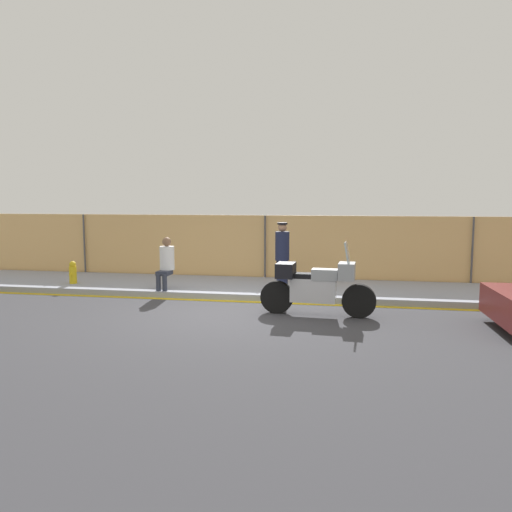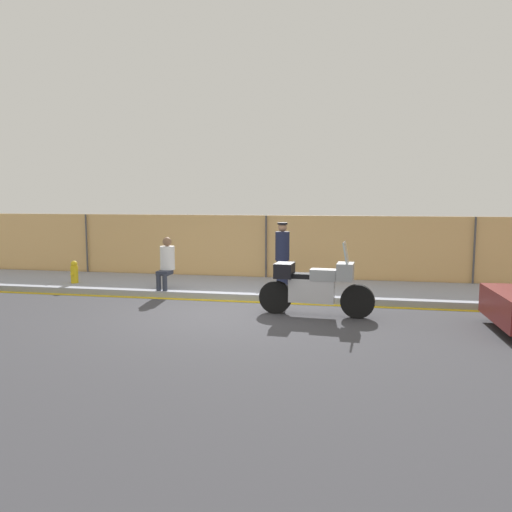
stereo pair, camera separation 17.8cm
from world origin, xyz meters
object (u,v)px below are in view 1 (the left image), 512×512
object	(u,v)px
person_seated_on_curb	(166,260)
fire_hydrant	(73,272)
motorcycle	(316,286)
officer_standing	(282,255)

from	to	relation	value
person_seated_on_curb	fire_hydrant	xyz separation A→B (m)	(-2.68, 0.26, -0.41)
motorcycle	officer_standing	xyz separation A→B (m)	(-0.96, 2.10, 0.37)
officer_standing	fire_hydrant	xyz separation A→B (m)	(-5.51, -0.23, -0.55)
motorcycle	officer_standing	distance (m)	2.34
person_seated_on_curb	fire_hydrant	bearing A→B (deg)	174.43
officer_standing	person_seated_on_curb	distance (m)	2.87
motorcycle	fire_hydrant	size ratio (longest dim) A/B	3.98
officer_standing	person_seated_on_curb	world-z (taller)	officer_standing
fire_hydrant	person_seated_on_curb	bearing A→B (deg)	-5.57
motorcycle	officer_standing	bearing A→B (deg)	118.36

